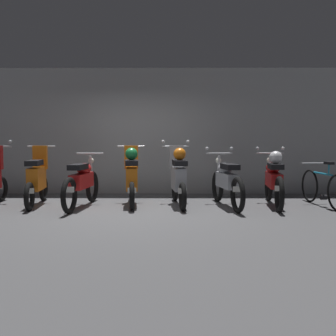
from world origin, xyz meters
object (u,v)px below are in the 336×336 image
at_px(motorbike_slot_2, 82,182).
at_px(bicycle, 323,188).
at_px(motorbike_slot_3, 131,177).
at_px(motorbike_slot_1, 37,179).
at_px(motorbike_slot_4, 178,177).
at_px(motorbike_slot_5, 226,181).
at_px(motorbike_slot_6, 274,179).

relative_size(motorbike_slot_2, bicycle, 1.13).
bearing_deg(bicycle, motorbike_slot_3, 177.65).
height_order(motorbike_slot_1, motorbike_slot_4, motorbike_slot_4).
bearing_deg(motorbike_slot_3, motorbike_slot_2, -163.68).
relative_size(motorbike_slot_3, bicycle, 0.98).
distance_m(motorbike_slot_3, bicycle, 3.74).
relative_size(motorbike_slot_2, motorbike_slot_4, 1.16).
bearing_deg(motorbike_slot_5, motorbike_slot_2, -178.33).
distance_m(motorbike_slot_6, bicycle, 0.96).
xyz_separation_m(motorbike_slot_3, motorbike_slot_5, (1.86, -0.19, -0.07)).
bearing_deg(motorbike_slot_3, motorbike_slot_4, -3.72).
bearing_deg(motorbike_slot_2, motorbike_slot_6, 2.63).
bearing_deg(motorbike_slot_4, motorbike_slot_6, -1.22).
relative_size(motorbike_slot_1, motorbike_slot_2, 0.86).
xyz_separation_m(motorbike_slot_5, motorbike_slot_6, (0.94, 0.09, 0.04)).
relative_size(motorbike_slot_4, motorbike_slot_6, 0.86).
bearing_deg(motorbike_slot_1, motorbike_slot_4, -0.04).
bearing_deg(motorbike_slot_1, motorbike_slot_3, 1.80).
relative_size(motorbike_slot_5, bicycle, 1.13).
height_order(motorbike_slot_4, motorbike_slot_5, motorbike_slot_4).
distance_m(motorbike_slot_4, bicycle, 2.81).
bearing_deg(motorbike_slot_4, motorbike_slot_2, -173.53).
bearing_deg(motorbike_slot_2, motorbike_slot_3, 16.32).
bearing_deg(motorbike_slot_6, bicycle, -3.22).
xyz_separation_m(motorbike_slot_1, motorbike_slot_4, (2.79, -0.00, 0.04)).
xyz_separation_m(motorbike_slot_5, bicycle, (1.87, 0.04, -0.13)).
height_order(motorbike_slot_3, bicycle, motorbike_slot_3).
relative_size(motorbike_slot_3, motorbike_slot_5, 0.87).
bearing_deg(motorbike_slot_2, bicycle, 1.45).
xyz_separation_m(motorbike_slot_3, motorbike_slot_6, (2.79, -0.10, -0.04)).
height_order(motorbike_slot_3, motorbike_slot_4, motorbike_slot_4).
distance_m(motorbike_slot_5, bicycle, 1.88).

